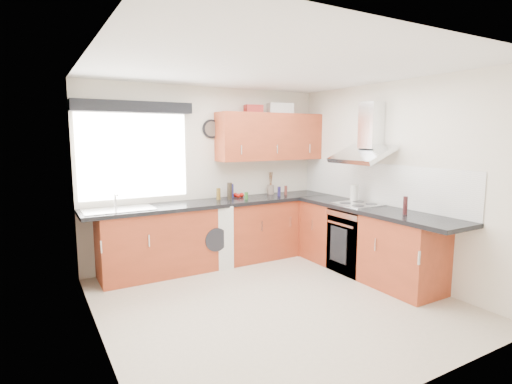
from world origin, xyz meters
TOP-DOWN VIEW (x-y plane):
  - ground_plane at (0.00, 0.00)m, footprint 3.60×3.60m
  - ceiling at (0.00, 0.00)m, footprint 3.60×3.60m
  - wall_back at (0.00, 1.80)m, footprint 3.60×0.02m
  - wall_front at (0.00, -1.80)m, footprint 3.60×0.02m
  - wall_left at (-1.80, 0.00)m, footprint 0.02×3.60m
  - wall_right at (1.80, 0.00)m, footprint 0.02×3.60m
  - window at (-1.05, 1.79)m, footprint 1.40×0.02m
  - window_blind at (-1.05, 1.70)m, footprint 1.50×0.18m
  - splashback at (1.79, 0.30)m, footprint 0.01×3.00m
  - base_cab_back at (-0.10, 1.51)m, footprint 3.00×0.58m
  - base_cab_corner at (1.50, 1.50)m, footprint 0.60×0.60m
  - base_cab_right at (1.51, 0.15)m, footprint 0.58×2.10m
  - worktop_back at (0.00, 1.50)m, footprint 3.60×0.62m
  - worktop_right at (1.50, 0.00)m, footprint 0.62×2.42m
  - sink at (-1.33, 1.50)m, footprint 0.84×0.46m
  - oven at (1.50, 0.30)m, footprint 0.56×0.58m
  - hob_plate at (1.50, 0.30)m, footprint 0.52×0.52m
  - extractor_hood at (1.60, 0.30)m, footprint 0.52×0.78m
  - upper_cabinets at (0.95, 1.62)m, footprint 1.70×0.35m
  - washing_machine at (-0.15, 1.52)m, footprint 0.69×0.68m
  - wall_clock at (0.05, 1.76)m, footprint 0.27×0.04m
  - casserole at (1.16, 1.72)m, footprint 0.43×0.35m
  - storage_box at (0.70, 1.72)m, footprint 0.29×0.26m
  - utensil_pot at (1.01, 1.70)m, footprint 0.12×0.12m
  - kitchen_roll at (1.62, 0.51)m, footprint 0.14×0.14m
  - tomato_cluster at (0.41, 1.65)m, footprint 0.16×0.16m
  - jar_0 at (0.07, 1.62)m, footprint 0.06×0.06m
  - jar_1 at (1.14, 1.48)m, footprint 0.05×0.05m
  - jar_2 at (0.43, 1.43)m, footprint 0.05×0.05m
  - jar_3 at (0.99, 1.44)m, footprint 0.05×0.05m
  - jar_4 at (0.22, 1.55)m, footprint 0.07×0.07m
  - jar_5 at (0.32, 1.69)m, footprint 0.06×0.06m
  - bottle_0 at (1.48, -0.47)m, footprint 0.05×0.05m

SIDE VIEW (x-z plane):
  - ground_plane at x=0.00m, z-range 0.00..0.00m
  - oven at x=1.50m, z-range 0.00..0.85m
  - base_cab_back at x=-0.10m, z-range 0.00..0.86m
  - base_cab_corner at x=1.50m, z-range 0.00..0.86m
  - base_cab_right at x=1.51m, z-range 0.00..0.86m
  - washing_machine at x=-0.15m, z-range 0.00..0.88m
  - worktop_back at x=0.00m, z-range 0.86..0.91m
  - worktop_right at x=1.50m, z-range 0.86..0.91m
  - hob_plate at x=1.50m, z-range 0.91..0.92m
  - tomato_cluster at x=0.41m, z-range 0.91..0.98m
  - sink at x=-1.33m, z-range 0.90..1.00m
  - jar_2 at x=0.43m, z-range 0.91..1.01m
  - utensil_pot at x=1.01m, z-range 0.91..1.05m
  - jar_3 at x=0.99m, z-range 0.91..1.06m
  - jar_1 at x=1.14m, z-range 0.91..1.06m
  - jar_0 at x=0.07m, z-range 0.91..1.07m
  - jar_5 at x=0.32m, z-range 0.91..1.11m
  - bottle_0 at x=1.48m, z-range 0.91..1.12m
  - jar_4 at x=0.22m, z-range 0.91..1.15m
  - kitchen_roll at x=1.62m, z-range 0.91..1.15m
  - splashback at x=1.79m, z-range 0.91..1.45m
  - wall_back at x=0.00m, z-range 0.00..2.50m
  - wall_front at x=0.00m, z-range 0.00..2.50m
  - wall_left at x=-1.80m, z-range 0.00..2.50m
  - wall_right at x=1.80m, z-range 0.00..2.50m
  - window at x=-1.05m, z-range 1.00..2.10m
  - extractor_hood at x=1.60m, z-range 1.44..2.10m
  - upper_cabinets at x=0.95m, z-range 1.45..2.15m
  - wall_clock at x=0.05m, z-range 1.78..2.05m
  - window_blind at x=-1.05m, z-range 2.11..2.25m
  - storage_box at x=0.70m, z-range 2.15..2.27m
  - casserole at x=1.16m, z-range 2.15..2.31m
  - ceiling at x=0.00m, z-range 2.49..2.51m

